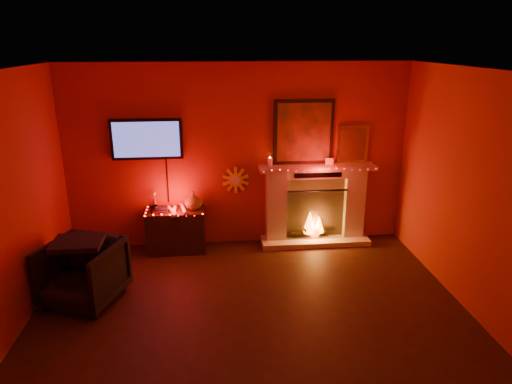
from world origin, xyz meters
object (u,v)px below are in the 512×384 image
(tv, at_px, (147,139))
(armchair, at_px, (83,273))
(fireplace, at_px, (315,197))
(sunburst_clock, at_px, (236,180))
(console_table, at_px, (177,228))

(tv, relative_size, armchair, 1.49)
(tv, xyz_separation_m, armchair, (-0.65, -1.48, -1.27))
(fireplace, height_order, sunburst_clock, fireplace)
(fireplace, relative_size, tv, 1.76)
(fireplace, xyz_separation_m, console_table, (-2.07, -0.13, -0.36))
(fireplace, bearing_deg, armchair, -155.32)
(fireplace, relative_size, console_table, 2.41)
(console_table, bearing_deg, tv, 152.24)
(fireplace, distance_m, armchair, 3.42)
(tv, bearing_deg, armchair, -113.68)
(tv, bearing_deg, sunburst_clock, 1.24)
(console_table, bearing_deg, fireplace, 3.53)
(sunburst_clock, distance_m, armchair, 2.51)
(sunburst_clock, relative_size, armchair, 0.48)
(tv, relative_size, sunburst_clock, 3.10)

